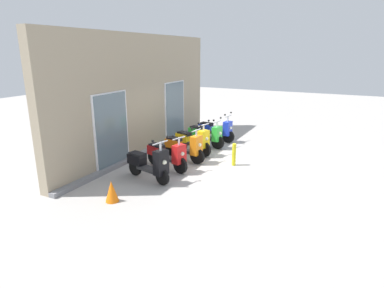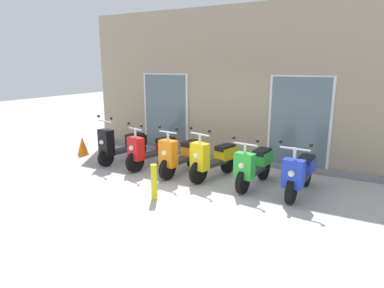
{
  "view_description": "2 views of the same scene",
  "coord_description": "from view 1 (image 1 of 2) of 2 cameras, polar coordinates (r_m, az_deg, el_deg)",
  "views": [
    {
      "loc": [
        -9.18,
        -3.85,
        3.45
      ],
      "look_at": [
        -0.7,
        0.41,
        0.7
      ],
      "focal_mm": 30.09,
      "sensor_mm": 36.0,
      "label": 1
    },
    {
      "loc": [
        3.41,
        -5.7,
        2.53
      ],
      "look_at": [
        -0.0,
        0.6,
        0.83
      ],
      "focal_mm": 31.16,
      "sensor_mm": 36.0,
      "label": 2
    }
  ],
  "objects": [
    {
      "name": "ground_plane",
      "position": [
        10.53,
        3.7,
        -2.98
      ],
      "size": [
        40.0,
        40.0,
        0.0
      ],
      "primitive_type": "plane",
      "color": "#A8A39E"
    },
    {
      "name": "storefront_facade",
      "position": [
        11.35,
        -8.66,
        8.32
      ],
      "size": [
        8.65,
        0.5,
        4.01
      ],
      "color": "gray",
      "rests_on": "ground_plane"
    },
    {
      "name": "scooter_black",
      "position": [
        8.88,
        -7.63,
        -3.4
      ],
      "size": [
        0.71,
        1.52,
        1.3
      ],
      "color": "black",
      "rests_on": "ground_plane"
    },
    {
      "name": "scooter_red",
      "position": [
        9.68,
        -4.48,
        -1.83
      ],
      "size": [
        0.74,
        1.6,
        1.2
      ],
      "color": "black",
      "rests_on": "ground_plane"
    },
    {
      "name": "scooter_orange",
      "position": [
        10.36,
        -1.34,
        -0.5
      ],
      "size": [
        0.57,
        1.53,
        1.22
      ],
      "color": "black",
      "rests_on": "ground_plane"
    },
    {
      "name": "scooter_yellow",
      "position": [
        11.09,
        0.19,
        0.67
      ],
      "size": [
        0.74,
        1.55,
        1.23
      ],
      "color": "black",
      "rests_on": "ground_plane"
    },
    {
      "name": "scooter_green",
      "position": [
        11.92,
        2.44,
        1.64
      ],
      "size": [
        0.58,
        1.53,
        1.15
      ],
      "color": "black",
      "rests_on": "ground_plane"
    },
    {
      "name": "scooter_blue",
      "position": [
        12.76,
        4.28,
        2.51
      ],
      "size": [
        0.62,
        1.58,
        1.18
      ],
      "color": "black",
      "rests_on": "ground_plane"
    },
    {
      "name": "traffic_cone",
      "position": [
        7.91,
        -14.05,
        -8.13
      ],
      "size": [
        0.32,
        0.32,
        0.52
      ],
      "primitive_type": "cone",
      "color": "orange",
      "rests_on": "ground_plane"
    },
    {
      "name": "curb_bollard",
      "position": [
        10.08,
        7.45,
        -1.87
      ],
      "size": [
        0.12,
        0.12,
        0.7
      ],
      "primitive_type": "cylinder",
      "color": "yellow",
      "rests_on": "ground_plane"
    }
  ]
}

